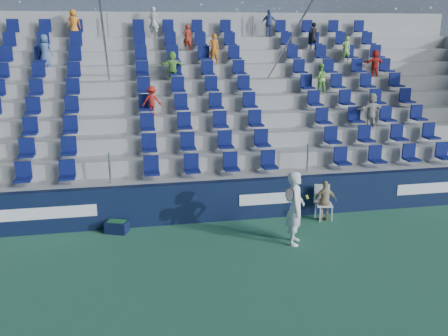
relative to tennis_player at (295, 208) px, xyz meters
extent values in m
plane|color=#2C6748|center=(-1.77, -1.10, -0.99)|extent=(70.00, 70.00, 0.00)
cube|color=#0E1833|center=(-1.77, 2.05, -0.39)|extent=(24.00, 0.30, 1.20)
cube|color=white|center=(-6.77, 1.89, -0.37)|extent=(3.20, 0.02, 0.34)
cube|color=white|center=(-0.27, 1.89, -0.37)|extent=(1.60, 0.02, 0.34)
cube|color=white|center=(5.23, 1.89, -0.37)|extent=(2.40, 0.02, 0.34)
cube|color=#A1A19C|center=(-1.77, 2.63, -0.39)|extent=(24.00, 0.85, 1.20)
cube|color=#A1A19C|center=(-1.77, 3.48, -0.14)|extent=(24.00, 0.85, 1.70)
cube|color=#A1A19C|center=(-1.77, 4.33, 0.11)|extent=(24.00, 0.85, 2.20)
cube|color=#A1A19C|center=(-1.77, 5.18, 0.36)|extent=(24.00, 0.85, 2.70)
cube|color=#A1A19C|center=(-1.77, 6.03, 0.61)|extent=(24.00, 0.85, 3.20)
cube|color=#A1A19C|center=(-1.77, 6.88, 0.86)|extent=(24.00, 0.85, 3.70)
cube|color=#A1A19C|center=(-1.77, 7.73, 1.11)|extent=(24.00, 0.85, 4.20)
cube|color=#A1A19C|center=(-1.77, 8.58, 1.36)|extent=(24.00, 0.85, 4.70)
cube|color=#A1A19C|center=(-1.77, 9.43, 1.61)|extent=(24.00, 0.85, 5.20)
cube|color=#A1A19C|center=(-1.77, 10.10, 2.11)|extent=(24.00, 0.50, 6.20)
cube|color=#0C144D|center=(-1.77, 2.63, 0.56)|extent=(16.05, 0.50, 0.70)
cube|color=#0C144D|center=(-1.77, 3.48, 1.06)|extent=(16.05, 0.50, 0.70)
cube|color=#0C144D|center=(-1.77, 4.33, 1.56)|extent=(16.05, 0.50, 0.70)
cube|color=#0C144D|center=(-1.77, 5.18, 2.06)|extent=(16.05, 0.50, 0.70)
cube|color=#0C144D|center=(-1.77, 6.03, 2.56)|extent=(16.05, 0.50, 0.70)
cube|color=#0C144D|center=(-1.77, 6.88, 3.06)|extent=(16.05, 0.50, 0.70)
cube|color=#0C144D|center=(-1.77, 7.73, 3.56)|extent=(16.05, 0.50, 0.70)
cube|color=#0C144D|center=(-1.77, 8.58, 4.06)|extent=(16.05, 0.50, 0.70)
cube|color=#0C144D|center=(-1.77, 9.43, 4.56)|extent=(16.05, 0.50, 0.70)
cylinder|color=gray|center=(-4.77, 6.03, 3.36)|extent=(0.06, 7.68, 4.55)
cylinder|color=gray|center=(1.23, 6.03, 3.36)|extent=(0.06, 7.68, 4.55)
imported|color=#87D153|center=(2.89, 5.98, 2.76)|extent=(0.54, 0.43, 1.10)
imported|color=beige|center=(-2.96, 9.38, 4.80)|extent=(0.50, 0.41, 1.18)
imported|color=red|center=(5.50, 6.83, 3.23)|extent=(1.01, 0.55, 1.04)
imported|color=#82CA50|center=(-2.49, 6.83, 3.23)|extent=(1.00, 0.40, 1.05)
imported|color=#B9B1A6|center=(4.17, 4.28, 1.80)|extent=(1.15, 0.62, 1.19)
imported|color=orange|center=(-0.80, 7.68, 3.79)|extent=(0.44, 0.31, 1.16)
imported|color=orange|center=(-6.07, 9.38, 4.74)|extent=(0.59, 0.45, 1.07)
imported|color=red|center=(-3.36, 5.13, 2.20)|extent=(0.68, 0.45, 0.99)
imported|color=#414E91|center=(1.87, 9.38, 4.76)|extent=(0.70, 0.44, 1.10)
imported|color=black|center=(3.52, 8.53, 4.25)|extent=(0.43, 0.32, 1.09)
imported|color=#AF2C17|center=(-1.71, 8.53, 4.20)|extent=(0.38, 0.27, 0.99)
imported|color=#8AC850|center=(4.63, 7.68, 3.73)|extent=(0.40, 0.27, 1.05)
imported|color=#415C8F|center=(-7.01, 7.68, 3.78)|extent=(0.64, 0.51, 1.14)
imported|color=white|center=(0.00, 0.00, 0.00)|extent=(0.70, 0.84, 1.98)
cylinder|color=navy|center=(-0.25, -0.25, 0.17)|extent=(0.03, 0.03, 0.28)
torus|color=black|center=(-0.25, -0.25, 0.47)|extent=(0.30, 0.17, 0.28)
plane|color=#262626|center=(-0.25, -0.25, 0.47)|extent=(0.30, 0.16, 0.29)
sphere|color=gold|center=(0.25, -0.20, 0.33)|extent=(0.07, 0.07, 0.07)
sphere|color=gold|center=(0.25, -0.14, 0.36)|extent=(0.07, 0.07, 0.07)
cube|color=white|center=(1.41, 1.45, -0.51)|extent=(0.54, 0.54, 0.04)
cube|color=white|center=(1.41, 1.67, -0.23)|extent=(0.46, 0.14, 0.57)
cylinder|color=white|center=(1.23, 1.26, -0.76)|extent=(0.03, 0.03, 0.46)
cylinder|color=white|center=(1.60, 1.26, -0.76)|extent=(0.03, 0.03, 0.46)
cylinder|color=white|center=(1.23, 1.64, -0.76)|extent=(0.03, 0.03, 0.46)
cylinder|color=white|center=(1.60, 1.64, -0.76)|extent=(0.03, 0.03, 0.46)
imported|color=tan|center=(1.41, 1.40, -0.38)|extent=(0.72, 0.31, 1.23)
cube|color=#0E1634|center=(-4.64, 1.65, -0.83)|extent=(0.71, 0.59, 0.33)
cube|color=#1E662D|center=(-4.64, 1.65, -0.75)|extent=(0.57, 0.45, 0.20)
camera|label=1|loc=(-4.19, -11.69, 4.49)|focal=40.00mm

